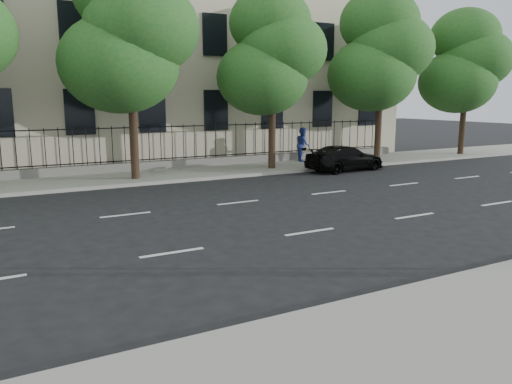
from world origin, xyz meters
The scene contains 11 objects.
ground centered at (0.00, 0.00, 0.00)m, with size 120.00×120.00×0.00m, color black.
far_sidewalk centered at (0.00, 14.00, 0.07)m, with size 60.00×4.00×0.15m, color gray.
lane_markings centered at (0.00, 4.75, 0.01)m, with size 49.60×4.62×0.01m, color silver, non-canonical shape.
masonry_building centered at (0.00, 22.95, 9.02)m, with size 34.60×12.11×18.50m.
iron_fence centered at (0.00, 15.70, 0.65)m, with size 30.00×0.50×2.20m.
tree_c centered at (-1.96, 13.36, 6.41)m, with size 5.89×5.50×9.80m.
tree_d centered at (5.04, 13.36, 5.84)m, with size 5.34×4.94×8.84m.
tree_e centered at (12.04, 13.36, 6.20)m, with size 5.71×5.31×9.46m.
tree_f centered at (19.04, 13.36, 5.88)m, with size 5.52×5.12×9.01m.
black_sedan centered at (8.32, 11.50, 0.64)m, with size 1.81×4.44×1.29m, color black.
pedestrian_far centered at (7.95, 14.81, 1.10)m, with size 0.93×0.72×1.91m, color navy.
Camera 1 is at (-7.70, -8.60, 3.67)m, focal length 35.00 mm.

